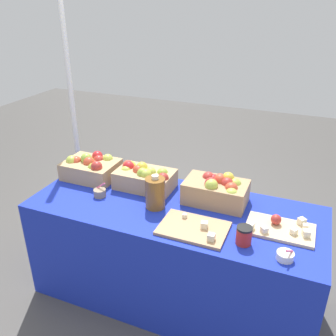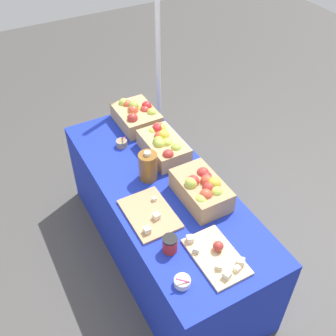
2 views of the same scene
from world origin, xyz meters
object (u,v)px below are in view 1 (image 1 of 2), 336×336
at_px(coffee_cup, 244,235).
at_px(apple_crate_right, 217,190).
at_px(cider_jug, 155,193).
at_px(cutting_board_back, 280,228).
at_px(tent_pole, 73,108).
at_px(apple_crate_left, 91,167).
at_px(cutting_board_front, 194,228).
at_px(apple_crate_middle, 144,177).
at_px(sample_bowl_near, 285,256).
at_px(sample_bowl_mid, 100,193).

bearing_deg(coffee_cup, apple_crate_right, 124.46).
distance_m(cider_jug, coffee_cup, 0.63).
bearing_deg(cutting_board_back, tent_pole, 162.07).
distance_m(apple_crate_left, cider_jug, 0.65).
xyz_separation_m(apple_crate_left, cutting_board_front, (0.93, -0.35, -0.07)).
height_order(apple_crate_middle, cider_jug, cider_jug).
relative_size(cider_jug, tent_pole, 0.10).
xyz_separation_m(apple_crate_left, cutting_board_back, (1.40, -0.16, -0.07)).
height_order(apple_crate_left, sample_bowl_near, apple_crate_left).
bearing_deg(tent_pole, sample_bowl_mid, -45.23).
xyz_separation_m(cider_jug, tent_pole, (-1.05, 0.63, 0.27)).
relative_size(apple_crate_right, sample_bowl_near, 4.52).
height_order(cutting_board_front, coffee_cup, coffee_cup).
height_order(coffee_cup, tent_pole, tent_pole).
bearing_deg(apple_crate_left, sample_bowl_near, -16.14).
bearing_deg(tent_pole, apple_crate_middle, -25.69).
xyz_separation_m(apple_crate_left, apple_crate_middle, (0.43, 0.01, 0.00)).
xyz_separation_m(apple_crate_right, cutting_board_front, (-0.04, -0.36, -0.08)).
distance_m(apple_crate_right, cider_jug, 0.41).
bearing_deg(sample_bowl_mid, cutting_board_front, -10.18).
xyz_separation_m(apple_crate_middle, cider_jug, (0.19, -0.21, 0.02)).
bearing_deg(sample_bowl_near, apple_crate_left, 163.86).
relative_size(cider_jug, coffee_cup, 2.14).
bearing_deg(tent_pole, coffee_cup, -25.68).
distance_m(apple_crate_left, coffee_cup, 1.28).
relative_size(sample_bowl_near, cider_jug, 0.40).
relative_size(apple_crate_middle, coffee_cup, 3.84).
relative_size(apple_crate_middle, tent_pole, 0.18).
height_order(cutting_board_front, cider_jug, cider_jug).
xyz_separation_m(apple_crate_middle, cutting_board_back, (0.97, -0.18, -0.07)).
bearing_deg(apple_crate_left, sample_bowl_mid, -46.72).
distance_m(cutting_board_front, cutting_board_back, 0.50).
height_order(cutting_board_front, tent_pole, tent_pole).
relative_size(apple_crate_middle, cutting_board_back, 1.05).
relative_size(apple_crate_right, sample_bowl_mid, 4.00).
distance_m(sample_bowl_mid, tent_pole, 0.98).
height_order(apple_crate_left, tent_pole, tent_pole).
height_order(cutting_board_back, sample_bowl_mid, sample_bowl_mid).
relative_size(apple_crate_right, cider_jug, 1.79).
bearing_deg(apple_crate_right, cutting_board_front, -95.69).
height_order(apple_crate_middle, tent_pole, tent_pole).
height_order(apple_crate_middle, sample_bowl_near, apple_crate_middle).
distance_m(cutting_board_front, coffee_cup, 0.30).
xyz_separation_m(cutting_board_back, sample_bowl_near, (0.05, -0.26, 0.01)).
bearing_deg(apple_crate_right, coffee_cup, -55.54).
bearing_deg(apple_crate_middle, apple_crate_right, -0.75).
bearing_deg(tent_pole, cider_jug, -30.96).
bearing_deg(cider_jug, apple_crate_right, 30.59).
bearing_deg(cider_jug, cutting_board_back, 2.83).
xyz_separation_m(cutting_board_back, cider_jug, (-0.78, -0.04, 0.09)).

